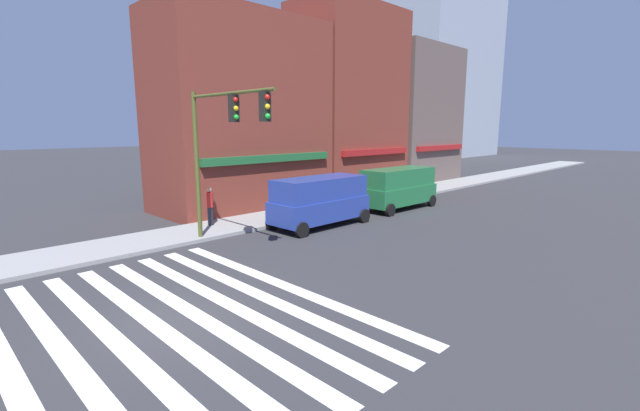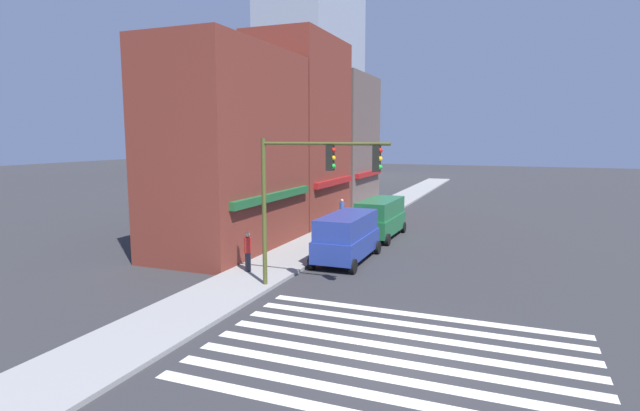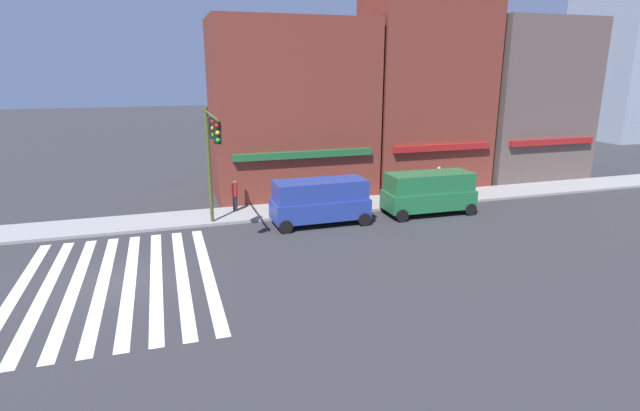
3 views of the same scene
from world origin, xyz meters
name	(u,v)px [view 1 (image 1 of 3)]	position (x,y,z in m)	size (l,w,h in m)	color
ground_plane	(176,320)	(0.00, 0.00, 0.00)	(200.00, 200.00, 0.00)	#2D2D30
sidewalk_left	(81,254)	(0.00, 7.50, 0.07)	(120.00, 3.00, 0.15)	gray
crosswalk_stripes	(176,319)	(0.00, 0.00, 0.00)	(7.22, 10.80, 0.01)	silver
storefront_row	(342,111)	(18.59, 11.50, 5.83)	(26.83, 5.30, 12.88)	maroon
tower_distant	(447,19)	(59.79, 27.02, 21.43)	(21.23, 10.03, 42.86)	#939EAD
traffic_signal	(221,134)	(4.29, 4.49, 4.40)	(0.32, 5.19, 6.04)	#474C1E
van_blue	(320,200)	(9.66, 4.70, 1.29)	(5.02, 2.22, 2.34)	navy
van_green	(398,187)	(16.00, 4.70, 1.29)	(5.04, 2.22, 2.34)	#1E6638
pedestrian_blue_shirt	(379,181)	(18.62, 8.07, 1.07)	(0.32, 0.32, 1.77)	#23232D
pedestrian_red_jacket	(210,206)	(5.73, 8.02, 1.07)	(0.32, 0.32, 1.77)	#23232D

